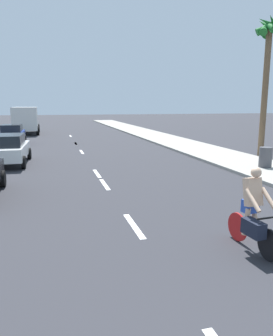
{
  "coord_description": "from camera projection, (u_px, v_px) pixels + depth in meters",
  "views": [
    {
      "loc": [
        -2.0,
        0.27,
        3.1
      ],
      "look_at": [
        0.63,
        10.09,
        1.1
      ],
      "focal_mm": 34.74,
      "sensor_mm": 36.0,
      "label": 1
    }
  ],
  "objects": [
    {
      "name": "lane_stripe_5",
      "position": [
        82.0,
        152.0,
        21.46
      ],
      "size": [
        0.16,
        1.8,
        0.01
      ],
      "primitive_type": "cube",
      "color": "white",
      "rests_on": "ground"
    },
    {
      "name": "lane_stripe_3",
      "position": [
        105.0,
        184.0,
        12.77
      ],
      "size": [
        0.16,
        1.8,
        0.01
      ],
      "primitive_type": "cube",
      "color": "white",
      "rests_on": "ground"
    },
    {
      "name": "ground_plane",
      "position": [
        85.0,
        156.0,
        19.8
      ],
      "size": [
        160.0,
        160.0,
        0.0
      ],
      "primitive_type": "plane",
      "color": "#2D2D33"
    },
    {
      "name": "parked_car_blue",
      "position": [
        12.0,
        134.0,
        25.11
      ],
      "size": [
        1.81,
        3.84,
        1.57
      ],
      "rotation": [
        0.0,
        0.0,
        -0.01
      ],
      "color": "#1E389E",
      "rests_on": "ground"
    },
    {
      "name": "lane_stripe_6",
      "position": [
        76.0,
        144.0,
        25.98
      ],
      "size": [
        0.16,
        1.8,
        0.01
      ],
      "primitive_type": "cube",
      "color": "white",
      "rests_on": "ground"
    },
    {
      "name": "sidewalk_strip",
      "position": [
        190.0,
        146.0,
        23.68
      ],
      "size": [
        3.6,
        80.0,
        0.14
      ],
      "primitive_type": "cube",
      "color": "#9E998E",
      "rests_on": "ground"
    },
    {
      "name": "lane_stripe_7",
      "position": [
        76.0,
        144.0,
        26.02
      ],
      "size": [
        0.16,
        1.8,
        0.01
      ],
      "primitive_type": "cube",
      "color": "white",
      "rests_on": "ground"
    },
    {
      "name": "palm_tree_mid",
      "position": [
        268.0,
        49.0,
        18.28
      ],
      "size": [
        1.73,
        1.62,
        8.1
      ],
      "color": "brown",
      "rests_on": "ground"
    },
    {
      "name": "lane_stripe_8",
      "position": [
        70.0,
        136.0,
        32.19
      ],
      "size": [
        0.16,
        1.8,
        0.01
      ],
      "primitive_type": "cube",
      "color": "white",
      "rests_on": "ground"
    },
    {
      "name": "trash_bin_near",
      "position": [
        265.0,
        157.0,
        15.49
      ],
      "size": [
        0.6,
        0.6,
        0.96
      ],
      "primitive_type": "cylinder",
      "color": "#47474C",
      "rests_on": "sidewalk_strip"
    },
    {
      "name": "lane_stripe_2",
      "position": [
        134.0,
        226.0,
        8.43
      ],
      "size": [
        0.16,
        1.8,
        0.01
      ],
      "primitive_type": "cube",
      "color": "white",
      "rests_on": "ground"
    },
    {
      "name": "lane_stripe_4",
      "position": [
        97.0,
        173.0,
        14.77
      ],
      "size": [
        0.16,
        1.8,
        0.01
      ],
      "primitive_type": "cube",
      "color": "white",
      "rests_on": "ground"
    },
    {
      "name": "cyclist",
      "position": [
        253.0,
        214.0,
        6.84
      ],
      "size": [
        0.65,
        1.71,
        1.82
      ],
      "rotation": [
        0.0,
        0.0,
        3.21
      ],
      "color": "black",
      "rests_on": "ground"
    },
    {
      "name": "parked_car_white",
      "position": [
        8.0,
        148.0,
        16.89
      ],
      "size": [
        2.14,
        4.4,
        1.57
      ],
      "rotation": [
        0.0,
        0.0,
        -0.04
      ],
      "color": "white",
      "rests_on": "ground"
    },
    {
      "name": "delivery_truck",
      "position": [
        26.0,
        120.0,
        34.19
      ],
      "size": [
        2.74,
        6.27,
        2.8
      ],
      "rotation": [
        0.0,
        0.0,
        0.01
      ],
      "color": "beige",
      "rests_on": "ground"
    }
  ]
}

